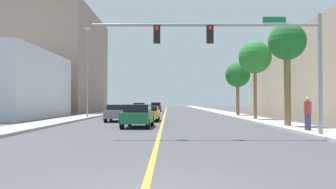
{
  "coord_description": "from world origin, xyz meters",
  "views": [
    {
      "loc": [
        0.44,
        -6.47,
        1.66
      ],
      "look_at": [
        0.42,
        14.42,
        2.11
      ],
      "focal_mm": 36.96,
      "sensor_mm": 36.0,
      "label": 1
    }
  ],
  "objects_px": {
    "car_yellow": "(149,113)",
    "car_green": "(138,115)",
    "street_lamp": "(88,68)",
    "car_silver": "(140,107)",
    "palm_near": "(287,44)",
    "pedestrian": "(308,114)",
    "traffic_signal_mast": "(246,46)",
    "palm_mid": "(255,58)",
    "car_gray": "(118,113)",
    "palm_far": "(238,75)",
    "car_red": "(156,107)"
  },
  "relations": [
    {
      "from": "traffic_signal_mast",
      "to": "street_lamp",
      "type": "distance_m",
      "value": 22.1
    },
    {
      "from": "street_lamp",
      "to": "car_silver",
      "type": "xyz_separation_m",
      "value": [
        3.62,
        19.77,
        -4.31
      ]
    },
    {
      "from": "car_red",
      "to": "car_silver",
      "type": "height_order",
      "value": "car_red"
    },
    {
      "from": "palm_near",
      "to": "car_silver",
      "type": "height_order",
      "value": "palm_near"
    },
    {
      "from": "palm_far",
      "to": "car_green",
      "type": "xyz_separation_m",
      "value": [
        -10.03,
        -17.32,
        -3.95
      ]
    },
    {
      "from": "palm_mid",
      "to": "car_green",
      "type": "distance_m",
      "value": 13.82
    },
    {
      "from": "palm_far",
      "to": "car_yellow",
      "type": "distance_m",
      "value": 14.74
    },
    {
      "from": "traffic_signal_mast",
      "to": "car_yellow",
      "type": "relative_size",
      "value": 2.49
    },
    {
      "from": "street_lamp",
      "to": "pedestrian",
      "type": "xyz_separation_m",
      "value": [
        15.62,
        -16.47,
        -4.06
      ]
    },
    {
      "from": "car_silver",
      "to": "car_green",
      "type": "xyz_separation_m",
      "value": [
        2.57,
        -32.1,
        -0.01
      ]
    },
    {
      "from": "palm_far",
      "to": "car_yellow",
      "type": "relative_size",
      "value": 1.39
    },
    {
      "from": "traffic_signal_mast",
      "to": "car_gray",
      "type": "xyz_separation_m",
      "value": [
        -7.96,
        13.14,
        -3.58
      ]
    },
    {
      "from": "car_yellow",
      "to": "car_green",
      "type": "bearing_deg",
      "value": -91.24
    },
    {
      "from": "street_lamp",
      "to": "car_green",
      "type": "height_order",
      "value": "street_lamp"
    },
    {
      "from": "car_gray",
      "to": "car_silver",
      "type": "height_order",
      "value": "car_silver"
    },
    {
      "from": "palm_mid",
      "to": "car_yellow",
      "type": "xyz_separation_m",
      "value": [
        -9.53,
        -1.42,
        -4.95
      ]
    },
    {
      "from": "car_red",
      "to": "car_gray",
      "type": "bearing_deg",
      "value": -95.57
    },
    {
      "from": "palm_near",
      "to": "palm_mid",
      "type": "xyz_separation_m",
      "value": [
        0.16,
        8.86,
        0.25
      ]
    },
    {
      "from": "pedestrian",
      "to": "car_red",
      "type": "bearing_deg",
      "value": -112.53
    },
    {
      "from": "palm_far",
      "to": "pedestrian",
      "type": "height_order",
      "value": "palm_far"
    },
    {
      "from": "palm_far",
      "to": "car_yellow",
      "type": "xyz_separation_m",
      "value": [
        -9.75,
        -10.29,
        -4.04
      ]
    },
    {
      "from": "palm_far",
      "to": "car_gray",
      "type": "relative_size",
      "value": 1.45
    },
    {
      "from": "car_red",
      "to": "car_green",
      "type": "relative_size",
      "value": 0.92
    },
    {
      "from": "car_yellow",
      "to": "palm_far",
      "type": "bearing_deg",
      "value": 47.53
    },
    {
      "from": "palm_near",
      "to": "car_yellow",
      "type": "xyz_separation_m",
      "value": [
        -9.37,
        7.44,
        -4.7
      ]
    },
    {
      "from": "palm_near",
      "to": "car_yellow",
      "type": "height_order",
      "value": "palm_near"
    },
    {
      "from": "palm_far",
      "to": "palm_mid",
      "type": "bearing_deg",
      "value": -91.48
    },
    {
      "from": "traffic_signal_mast",
      "to": "palm_mid",
      "type": "distance_m",
      "value": 15.41
    },
    {
      "from": "palm_far",
      "to": "car_green",
      "type": "height_order",
      "value": "palm_far"
    },
    {
      "from": "palm_near",
      "to": "pedestrian",
      "type": "relative_size",
      "value": 3.73
    },
    {
      "from": "street_lamp",
      "to": "car_yellow",
      "type": "relative_size",
      "value": 2.07
    },
    {
      "from": "street_lamp",
      "to": "car_yellow",
      "type": "bearing_deg",
      "value": -39.34
    },
    {
      "from": "palm_mid",
      "to": "car_yellow",
      "type": "bearing_deg",
      "value": -171.51
    },
    {
      "from": "palm_near",
      "to": "car_yellow",
      "type": "relative_size",
      "value": 1.52
    },
    {
      "from": "palm_near",
      "to": "car_green",
      "type": "xyz_separation_m",
      "value": [
        -9.64,
        0.41,
        -4.61
      ]
    },
    {
      "from": "street_lamp",
      "to": "car_gray",
      "type": "height_order",
      "value": "street_lamp"
    },
    {
      "from": "palm_near",
      "to": "car_yellow",
      "type": "distance_m",
      "value": 12.85
    },
    {
      "from": "car_gray",
      "to": "car_yellow",
      "type": "xyz_separation_m",
      "value": [
        2.6,
        0.21,
        -0.06
      ]
    },
    {
      "from": "palm_far",
      "to": "car_gray",
      "type": "bearing_deg",
      "value": -139.65
    },
    {
      "from": "palm_mid",
      "to": "pedestrian",
      "type": "bearing_deg",
      "value": -91.71
    },
    {
      "from": "traffic_signal_mast",
      "to": "palm_near",
      "type": "xyz_separation_m",
      "value": [
        4.01,
        5.92,
        1.06
      ]
    },
    {
      "from": "palm_mid",
      "to": "palm_near",
      "type": "bearing_deg",
      "value": -91.03
    },
    {
      "from": "palm_near",
      "to": "street_lamp",
      "type": "bearing_deg",
      "value": 141.18
    },
    {
      "from": "palm_mid",
      "to": "car_green",
      "type": "bearing_deg",
      "value": -139.23
    },
    {
      "from": "car_green",
      "to": "car_yellow",
      "type": "distance_m",
      "value": 7.04
    },
    {
      "from": "car_red",
      "to": "traffic_signal_mast",
      "type": "bearing_deg",
      "value": -83.75
    },
    {
      "from": "car_red",
      "to": "pedestrian",
      "type": "distance_m",
      "value": 42.02
    },
    {
      "from": "street_lamp",
      "to": "palm_far",
      "type": "xyz_separation_m",
      "value": [
        16.22,
        4.99,
        -0.37
      ]
    },
    {
      "from": "palm_near",
      "to": "palm_far",
      "type": "xyz_separation_m",
      "value": [
        0.39,
        17.73,
        -0.66
      ]
    },
    {
      "from": "car_gray",
      "to": "car_silver",
      "type": "xyz_separation_m",
      "value": [
        -0.24,
        25.28,
        0.04
      ]
    }
  ]
}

